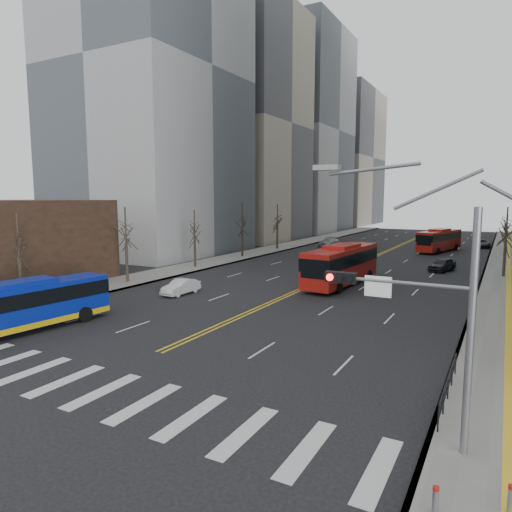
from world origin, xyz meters
TOP-DOWN VIEW (x-y plane):
  - ground at (0.00, 0.00)m, footprint 220.00×220.00m
  - sidewalk_left at (-16.50, 45.00)m, footprint 5.00×130.00m
  - crosswalk at (0.00, 0.00)m, footprint 26.70×4.00m
  - centerline at (0.00, 55.00)m, footprint 0.55×100.00m
  - office_towers at (0.12, 68.51)m, footprint 83.00×134.00m
  - signal_mast at (13.77, 2.00)m, footprint 5.37×0.37m
  - pedestrian_railing at (14.30, 6.00)m, footprint 0.06×6.06m
  - bollards at (16.27, -0.17)m, footprint 2.87×3.17m
  - street_trees at (-7.18, 34.55)m, footprint 35.20×47.20m
  - blue_bus at (-9.90, 4.00)m, footprint 3.45×11.11m
  - red_bus_near at (2.48, 28.21)m, footprint 3.69×12.40m
  - red_bus_far at (7.13, 60.98)m, footprint 5.30×11.38m
  - car_white at (-8.24, 17.43)m, footprint 1.47×3.97m
  - car_dark_mid at (9.89, 41.48)m, footprint 2.94×4.73m
  - car_silver at (-10.23, 60.10)m, footprint 2.33×5.27m
  - car_dark_far at (12.50, 70.79)m, footprint 3.27×5.24m

SIDE VIEW (x-z plane):
  - ground at x=0.00m, z-range 0.00..0.00m
  - crosswalk at x=0.00m, z-range 0.00..0.01m
  - centerline at x=0.00m, z-range 0.00..0.01m
  - sidewalk_left at x=-16.50m, z-range 0.00..0.15m
  - bollards at x=16.27m, z-range 0.16..0.94m
  - car_white at x=-8.24m, z-range 0.00..1.30m
  - car_dark_far at x=12.50m, z-range 0.00..1.35m
  - car_dark_mid at x=9.89m, z-range 0.00..1.50m
  - car_silver at x=-10.23m, z-range 0.00..1.50m
  - pedestrian_railing at x=14.30m, z-range 0.31..1.33m
  - blue_bus at x=-9.90m, z-range 0.08..3.29m
  - red_bus_far at x=7.13m, z-range 0.20..3.72m
  - red_bus_near at x=2.48m, z-range 0.21..4.06m
  - signal_mast at x=13.77m, z-range 0.16..9.55m
  - street_trees at x=-7.18m, z-range 1.07..8.67m
  - office_towers at x=0.12m, z-range -5.08..52.92m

